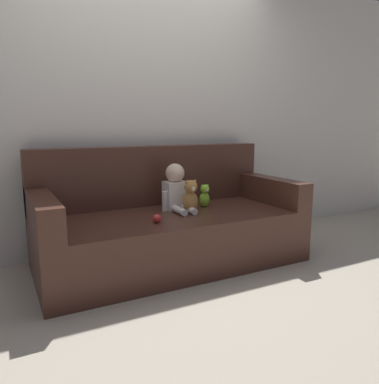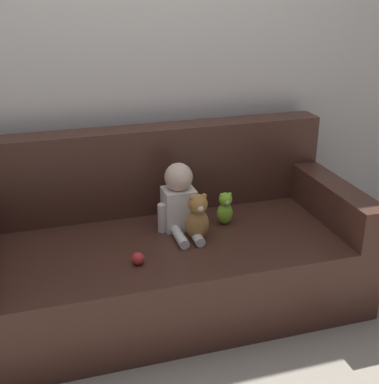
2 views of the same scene
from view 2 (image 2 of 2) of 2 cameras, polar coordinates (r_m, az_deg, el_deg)
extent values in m
plane|color=#B7AD99|center=(3.18, -2.06, -11.69)|extent=(12.00, 12.00, 0.00)
cube|color=silver|center=(3.22, -5.12, 13.75)|extent=(8.00, 0.05, 2.60)
cube|color=#47281E|center=(3.07, -2.12, -8.38)|extent=(2.11, 0.98, 0.43)
cube|color=#47281E|center=(3.21, -4.08, 2.45)|extent=(2.11, 0.18, 0.52)
cube|color=#47281E|center=(3.27, 14.55, -0.59)|extent=(0.16, 0.98, 0.23)
cube|color=white|center=(3.02, -1.14, -1.75)|extent=(0.18, 0.15, 0.24)
sphere|color=beige|center=(2.95, -1.17, 1.60)|extent=(0.16, 0.16, 0.16)
cylinder|color=white|center=(2.90, -1.04, -4.84)|extent=(0.05, 0.19, 0.05)
cylinder|color=white|center=(2.92, 0.63, -4.61)|extent=(0.05, 0.19, 0.05)
cylinder|color=white|center=(2.99, -2.95, -2.78)|extent=(0.05, 0.05, 0.17)
cylinder|color=white|center=(3.04, 0.87, -2.29)|extent=(0.05, 0.05, 0.17)
ellipsoid|color=#AD7A3D|center=(2.90, 0.83, -3.47)|extent=(0.13, 0.11, 0.18)
sphere|color=#AD7A3D|center=(2.84, 0.89, -1.27)|extent=(0.11, 0.11, 0.11)
sphere|color=#AD7A3D|center=(2.82, 0.22, -0.60)|extent=(0.03, 0.03, 0.03)
sphere|color=#AD7A3D|center=(2.84, 1.56, -0.44)|extent=(0.03, 0.03, 0.03)
sphere|color=beige|center=(2.81, 1.16, -1.75)|extent=(0.04, 0.04, 0.04)
ellipsoid|color=#8CD133|center=(3.09, 3.78, -2.29)|extent=(0.09, 0.08, 0.13)
sphere|color=#8CD133|center=(3.05, 3.86, -0.78)|extent=(0.08, 0.08, 0.08)
sphere|color=#8CD133|center=(3.03, 3.43, -0.33)|extent=(0.02, 0.02, 0.02)
sphere|color=#8CD133|center=(3.05, 4.32, -0.22)|extent=(0.02, 0.02, 0.02)
sphere|color=beige|center=(3.03, 4.07, -1.10)|extent=(0.03, 0.03, 0.03)
sphere|color=red|center=(2.70, -5.53, -7.08)|extent=(0.06, 0.06, 0.06)
camera|label=1|loc=(0.89, -92.79, -54.53)|focal=35.00mm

